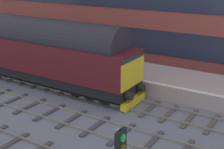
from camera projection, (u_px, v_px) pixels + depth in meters
The scene contains 7 objects.
ground_plane at pixel (76, 91), 21.29m from camera, with size 140.00×140.00×0.00m, color slate.
track_main at pixel (76, 91), 21.27m from camera, with size 2.50×60.00×0.15m.
track_adjacent_west at pixel (40, 109), 18.53m from camera, with size 2.50×60.00×0.15m.
station_platform at pixel (105, 70), 24.02m from camera, with size 4.00×44.00×1.01m.
diesel_locomotive at pixel (27, 47), 22.67m from camera, with size 2.74×17.58×4.68m.
platform_number_sign at pixel (128, 57), 20.89m from camera, with size 0.10×0.44×1.95m.
waiting_passenger at pixel (57, 46), 24.93m from camera, with size 0.46×0.46×1.64m.
Camera 1 is at (-15.54, -12.52, 7.87)m, focal length 51.25 mm.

